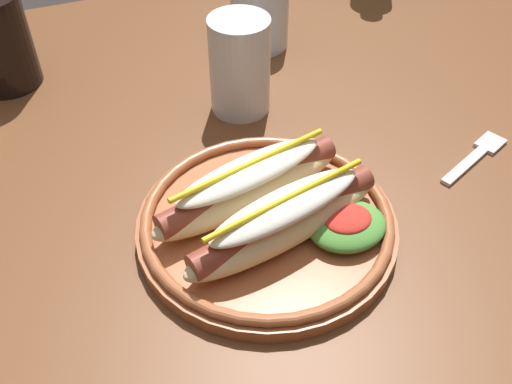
% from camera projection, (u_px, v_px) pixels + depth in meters
% --- Properties ---
extents(dining_table, '(1.31, 0.90, 0.74)m').
position_uv_depth(dining_table, '(237.00, 193.00, 0.78)').
color(dining_table, brown).
rests_on(dining_table, ground_plane).
extents(hot_dog_plate, '(0.27, 0.27, 0.08)m').
position_uv_depth(hot_dog_plate, '(270.00, 214.00, 0.58)').
color(hot_dog_plate, '#9E5633').
rests_on(hot_dog_plate, dining_table).
extents(fork, '(0.12, 0.06, 0.00)m').
position_uv_depth(fork, '(477.00, 155.00, 0.69)').
color(fork, silver).
rests_on(fork, dining_table).
extents(water_cup, '(0.09, 0.09, 0.10)m').
position_uv_depth(water_cup, '(259.00, 13.00, 0.85)').
color(water_cup, silver).
rests_on(water_cup, dining_table).
extents(extra_cup, '(0.08, 0.08, 0.13)m').
position_uv_depth(extra_cup, '(240.00, 66.00, 0.72)').
color(extra_cup, silver).
rests_on(extra_cup, dining_table).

